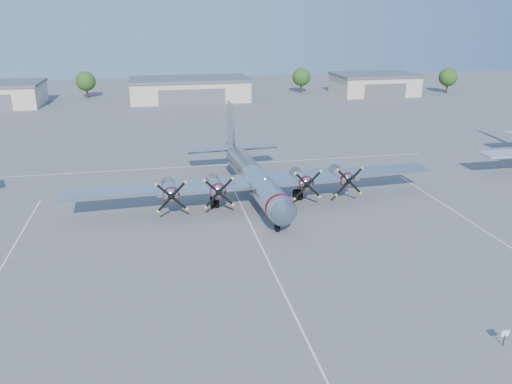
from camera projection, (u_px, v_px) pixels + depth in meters
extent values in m
plane|color=#5B5B5E|center=(258.00, 239.00, 46.61)|extent=(260.00, 260.00, 0.00)
cube|color=silver|center=(270.00, 264.00, 41.99)|extent=(0.15, 40.00, 0.01)
cube|color=silver|center=(501.00, 241.00, 46.12)|extent=(0.15, 40.00, 0.01)
cube|color=silver|center=(222.00, 165.00, 69.68)|extent=(60.00, 0.15, 0.01)
cube|color=beige|center=(190.00, 90.00, 121.49)|extent=(28.00, 14.00, 4.80)
cube|color=slate|center=(189.00, 79.00, 120.59)|extent=(28.60, 14.60, 0.60)
cube|color=slate|center=(192.00, 97.00, 115.19)|extent=(15.40, 0.20, 3.60)
cube|color=beige|center=(374.00, 85.00, 130.50)|extent=(20.00, 14.00, 4.80)
cube|color=slate|center=(375.00, 75.00, 129.59)|extent=(20.60, 14.60, 0.60)
cube|color=slate|center=(385.00, 91.00, 124.19)|extent=(11.00, 0.20, 3.60)
cylinder|color=#382619|center=(87.00, 93.00, 124.52)|extent=(0.50, 0.50, 2.80)
sphere|color=#1E4614|center=(86.00, 81.00, 123.57)|extent=(4.80, 4.80, 4.80)
cylinder|color=#382619|center=(301.00, 88.00, 133.00)|extent=(0.50, 0.50, 2.80)
sphere|color=#1E4614|center=(301.00, 77.00, 132.04)|extent=(4.80, 4.80, 4.80)
cylinder|color=#382619|center=(447.00, 88.00, 132.74)|extent=(0.50, 0.50, 2.80)
sphere|color=#1E4614|center=(448.00, 77.00, 131.79)|extent=(4.80, 4.80, 4.80)
cylinder|color=black|center=(504.00, 340.00, 31.51)|extent=(0.06, 0.06, 0.85)
cube|color=white|center=(505.00, 333.00, 31.35)|extent=(0.58, 0.06, 0.42)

